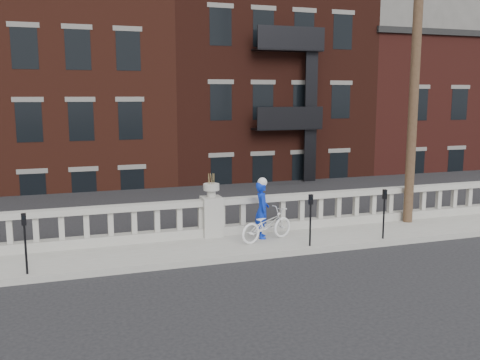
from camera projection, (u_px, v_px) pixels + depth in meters
name	position (u px, v px, depth m)	size (l,w,h in m)	color
ground	(263.00, 289.00, 11.24)	(120.00, 120.00, 0.00)	black
sidewalk	(222.00, 247.00, 14.03)	(32.00, 2.20, 0.15)	gray
balustrade	(212.00, 218.00, 14.83)	(28.00, 0.34, 1.03)	gray
planter_pedestal	(212.00, 212.00, 14.80)	(0.55, 0.55, 1.76)	gray
lower_level	(135.00, 118.00, 32.54)	(80.00, 44.00, 20.80)	#605E59
utility_pole	(416.00, 54.00, 15.74)	(1.60, 0.28, 10.00)	#422D1E
parking_meter_b	(25.00, 237.00, 11.59)	(0.10, 0.09, 1.36)	black
parking_meter_c	(310.00, 214.00, 13.77)	(0.10, 0.09, 1.36)	black
parking_meter_d	(384.00, 208.00, 14.47)	(0.10, 0.09, 1.36)	black
bicycle	(267.00, 225.00, 14.34)	(0.58, 1.67, 0.88)	white
cyclist	(262.00, 210.00, 14.57)	(0.57, 0.37, 1.57)	#0B29B1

